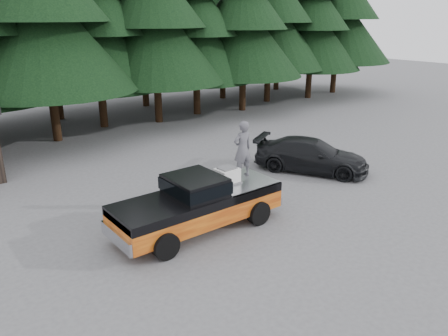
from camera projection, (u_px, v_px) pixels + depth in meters
ground at (227, 225)px, 15.09m from camera, size 120.00×120.00×0.00m
pickup_truck at (198, 211)px, 14.57m from camera, size 6.00×2.04×1.33m
truck_cab at (195, 185)px, 14.19m from camera, size 1.66×1.90×0.59m
air_compressor at (227, 176)px, 15.07m from camera, size 0.77×0.65×0.51m
man_on_bed at (243, 149)px, 15.50m from camera, size 0.78×0.55×2.04m
parked_car at (311, 155)px, 20.10m from camera, size 4.39×5.54×1.50m
treeline at (51, 0)px, 25.57m from camera, size 60.15×16.05×17.50m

